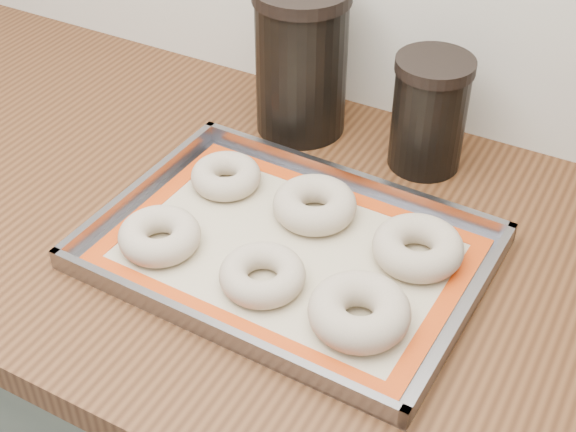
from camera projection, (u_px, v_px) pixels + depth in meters
The scene contains 11 objects.
countertop at pixel (434, 295), 0.95m from camera, with size 3.06×0.68×0.04m, color brown.
baking_tray at pixel (288, 250), 0.97m from camera, with size 0.47×0.34×0.03m.
baking_mat at pixel (288, 251), 0.97m from camera, with size 0.43×0.30×0.00m.
bagel_front_left at pixel (160, 236), 0.97m from camera, with size 0.10×0.10×0.04m, color #BDAB93.
bagel_front_mid at pixel (262, 275), 0.92m from camera, with size 0.10×0.10×0.03m, color #BDAB93.
bagel_front_right at pixel (359, 311), 0.87m from camera, with size 0.11×0.11×0.04m, color #BDAB93.
bagel_back_left at pixel (226, 176), 1.07m from camera, with size 0.09×0.09×0.03m, color #BDAB93.
bagel_back_mid at pixel (315, 205), 1.02m from camera, with size 0.11×0.11×0.04m, color #BDAB93.
bagel_back_right at pixel (418, 247), 0.95m from camera, with size 0.11×0.11×0.04m, color #BDAB93.
canister_left at pixel (301, 61), 1.13m from camera, with size 0.14×0.14×0.22m.
canister_mid at pixel (429, 113), 1.08m from camera, with size 0.10×0.10×0.16m.
Camera 1 is at (0.17, 1.00, 1.55)m, focal length 50.00 mm.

